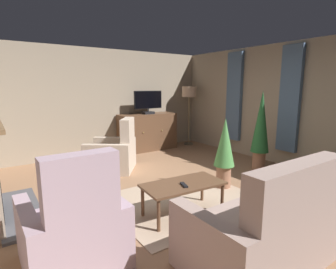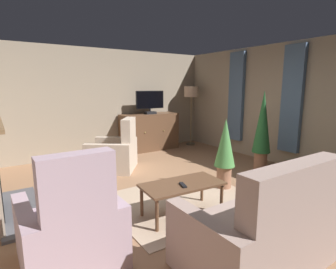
{
  "view_description": "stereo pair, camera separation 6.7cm",
  "coord_description": "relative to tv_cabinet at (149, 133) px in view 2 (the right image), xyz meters",
  "views": [
    {
      "loc": [
        -2.43,
        -3.06,
        1.7
      ],
      "look_at": [
        -0.16,
        0.27,
        0.96
      ],
      "focal_mm": 28.48,
      "sensor_mm": 36.0,
      "label": 1
    },
    {
      "loc": [
        -2.37,
        -3.09,
        1.7
      ],
      "look_at": [
        -0.16,
        0.27,
        0.96
      ],
      "focal_mm": 28.48,
      "sensor_mm": 36.0,
      "label": 2
    }
  ],
  "objects": [
    {
      "name": "television",
      "position": [
        0.0,
        -0.05,
        0.83
      ],
      "size": [
        0.8,
        0.2,
        0.6
      ],
      "color": "black",
      "rests_on": "tv_cabinet"
    },
    {
      "name": "wall_back",
      "position": [
        -1.07,
        0.35,
        0.83
      ],
      "size": [
        6.24,
        0.1,
        2.6
      ],
      "primitive_type": "cube",
      "color": "gray",
      "rests_on": "ground_plane"
    },
    {
      "name": "tv_cabinet",
      "position": [
        0.0,
        0.0,
        0.0
      ],
      "size": [
        1.55,
        0.56,
        0.97
      ],
      "color": "#402A1C",
      "rests_on": "ground_plane"
    },
    {
      "name": "armchair_near_window",
      "position": [
        -2.94,
        -3.72,
        -0.11
      ],
      "size": [
        0.88,
        0.93,
        1.17
      ],
      "color": "#AD93A3",
      "rests_on": "ground_plane"
    },
    {
      "name": "coffee_table",
      "position": [
        -1.47,
        -3.47,
        -0.07
      ],
      "size": [
        1.11,
        0.62,
        0.44
      ],
      "color": "brown",
      "rests_on": "ground_plane"
    },
    {
      "name": "potted_plant_leafy_by_curtain",
      "position": [
        1.0,
        -2.8,
        0.43
      ],
      "size": [
        0.36,
        0.36,
        1.62
      ],
      "color": "#99664C",
      "rests_on": "ground_plane"
    },
    {
      "name": "armchair_in_far_corner",
      "position": [
        -1.45,
        -1.11,
        -0.14
      ],
      "size": [
        1.23,
        1.22,
        1.06
      ],
      "color": "#C6B29E",
      "rests_on": "ground_plane"
    },
    {
      "name": "rug_central",
      "position": [
        -1.2,
        -3.12,
        -0.46
      ],
      "size": [
        2.12,
        1.74,
        0.01
      ],
      "primitive_type": "cube",
      "color": "tan",
      "rests_on": "ground_plane"
    },
    {
      "name": "wall_right_with_window",
      "position": [
        1.8,
        -3.04,
        0.83
      ],
      "size": [
        0.1,
        7.28,
        2.6
      ],
      "primitive_type": "cube",
      "color": "gray",
      "rests_on": "ground_plane"
    },
    {
      "name": "floor_lamp",
      "position": [
        1.32,
        -0.11,
        0.98
      ],
      "size": [
        0.4,
        0.4,
        1.69
      ],
      "color": "#4C4233",
      "rests_on": "ground_plane"
    },
    {
      "name": "sofa_floral",
      "position": [
        -1.43,
        -4.7,
        -0.12
      ],
      "size": [
        1.5,
        0.9,
        1.08
      ],
      "color": "#A3897F",
      "rests_on": "ground_plane"
    },
    {
      "name": "curtain_panel_near",
      "position": [
        1.69,
        -2.95,
        0.96
      ],
      "size": [
        0.1,
        0.44,
        2.18
      ],
      "primitive_type": "cube",
      "color": "slate"
    },
    {
      "name": "curtain_panel_far",
      "position": [
        1.69,
        -1.45,
        0.96
      ],
      "size": [
        0.1,
        0.44,
        2.18
      ],
      "primitive_type": "cube",
      "color": "slate"
    },
    {
      "name": "potted_plant_tall_palm_by_window",
      "position": [
        -0.3,
        -3.08,
        0.2
      ],
      "size": [
        0.34,
        0.34,
        1.18
      ],
      "color": "#99664C",
      "rests_on": "ground_plane"
    },
    {
      "name": "tv_remote",
      "position": [
        -1.51,
        -3.55,
        -0.01
      ],
      "size": [
        0.1,
        0.18,
        0.02
      ],
      "primitive_type": "cube",
      "rotation": [
        0.0,
        0.0,
        4.42
      ],
      "color": "black",
      "rests_on": "coffee_table"
    },
    {
      "name": "ground_plane",
      "position": [
        -1.07,
        -3.04,
        -0.48
      ],
      "size": [
        6.24,
        7.28,
        0.04
      ],
      "primitive_type": "cube",
      "color": "#936B4C"
    },
    {
      "name": "cat",
      "position": [
        -2.37,
        -1.69,
        -0.36
      ],
      "size": [
        0.63,
        0.32,
        0.22
      ],
      "color": "#937A5B",
      "rests_on": "ground_plane"
    }
  ]
}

